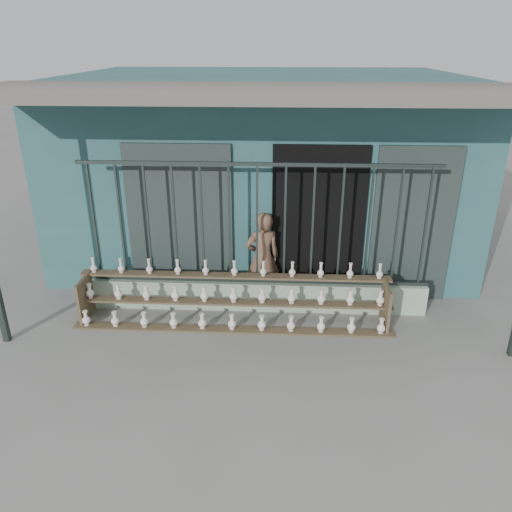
{
  "coord_description": "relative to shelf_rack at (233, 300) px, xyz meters",
  "views": [
    {
      "loc": [
        0.33,
        -5.34,
        3.74
      ],
      "look_at": [
        0.0,
        1.0,
        1.0
      ],
      "focal_mm": 35.0,
      "sensor_mm": 36.0,
      "label": 1
    }
  ],
  "objects": [
    {
      "name": "parapet_wall",
      "position": [
        0.32,
        0.41,
        -0.13
      ],
      "size": [
        5.0,
        0.2,
        0.45
      ],
      "primitive_type": "cube",
      "color": "#9CB69C",
      "rests_on": "ground"
    },
    {
      "name": "shelf_rack",
      "position": [
        0.0,
        0.0,
        0.0
      ],
      "size": [
        4.5,
        0.68,
        0.85
      ],
      "color": "brown",
      "rests_on": "ground"
    },
    {
      "name": "elderly_woman",
      "position": [
        0.39,
        0.68,
        0.37
      ],
      "size": [
        0.61,
        0.49,
        1.45
      ],
      "primitive_type": "imported",
      "rotation": [
        0.0,
        0.0,
        3.44
      ],
      "color": "brown",
      "rests_on": "ground"
    },
    {
      "name": "workshop_building",
      "position": [
        0.32,
        3.34,
        1.26
      ],
      "size": [
        7.4,
        6.6,
        3.21
      ],
      "color": "#2A5659",
      "rests_on": "ground"
    },
    {
      "name": "ground",
      "position": [
        0.32,
        -0.89,
        -0.36
      ],
      "size": [
        60.0,
        60.0,
        0.0
      ],
      "primitive_type": "plane",
      "color": "slate"
    },
    {
      "name": "security_fence",
      "position": [
        0.32,
        0.41,
        0.99
      ],
      "size": [
        5.0,
        0.04,
        1.8
      ],
      "color": "#283330",
      "rests_on": "parapet_wall"
    }
  ]
}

